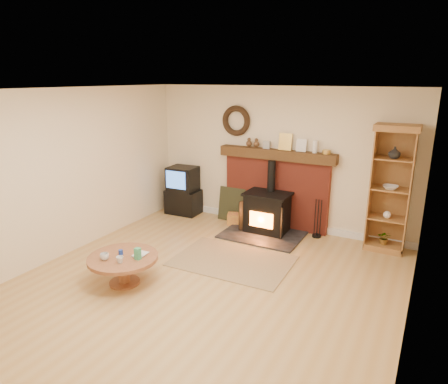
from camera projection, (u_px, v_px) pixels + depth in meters
The scene contains 11 objects.
ground at pixel (202, 288), 5.40m from camera, with size 5.50×5.50×0.00m, color #B2864A.
room_shell at pixel (202, 162), 5.01m from camera, with size 5.02×5.52×2.61m.
chimney_breast at pixel (276, 185), 7.43m from camera, with size 2.20×0.22×1.78m.
wood_stove at pixel (267, 214), 7.22m from camera, with size 1.40×1.00×1.31m.
area_rug at pixel (233, 261), 6.18m from camera, with size 1.77×1.22×0.01m, color brown.
tv_unit at pixel (183, 191), 8.24m from camera, with size 0.69×0.51×0.99m.
curio_cabinet at pixel (391, 189), 6.37m from camera, with size 0.66×0.48×2.05m.
firelog_box at pixel (237, 219), 7.71m from camera, with size 0.34×0.21×0.21m, color yellow.
leaning_painting at pixel (232, 204), 7.85m from camera, with size 0.55×0.03×0.67m, color black.
fire_tools at pixel (317, 230), 7.08m from camera, with size 0.16×0.16×0.70m.
coffee_table at pixel (123, 262), 5.42m from camera, with size 0.95×0.95×0.57m.
Camera 1 is at (2.56, -4.10, 2.75)m, focal length 32.00 mm.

